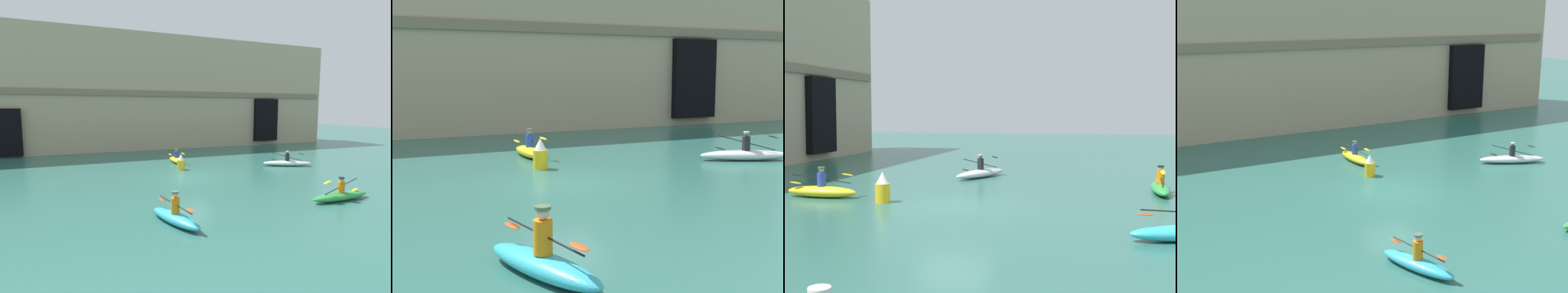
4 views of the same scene
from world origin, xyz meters
TOP-DOWN VIEW (x-y plane):
  - ground_plane at (0.00, 0.00)m, footprint 120.00×120.00m
  - cliff_bluff at (0.86, 16.36)m, footprint 44.42×6.24m
  - kayak_yellow at (0.82, 5.38)m, footprint 0.76×2.83m
  - kayak_cyan at (-3.36, -7.01)m, footprint 1.51×2.91m
  - kayak_white at (8.18, 0.96)m, footprint 3.56×2.15m
  - marker_buoy at (0.26, 2.67)m, footprint 0.53×0.53m

SIDE VIEW (x-z plane):
  - ground_plane at x=0.00m, z-range 0.00..0.00m
  - kayak_white at x=8.18m, z-range -0.33..0.80m
  - kayak_yellow at x=0.82m, z-range -0.32..0.83m
  - kayak_cyan at x=-3.36m, z-range -0.36..0.89m
  - marker_buoy at x=0.26m, z-range -0.04..1.07m
  - cliff_bluff at x=0.86m, z-range -0.02..11.97m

